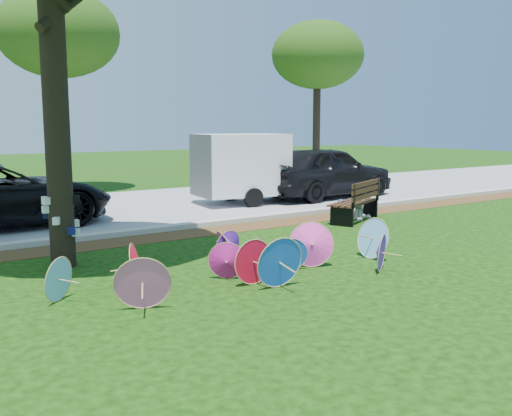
{
  "coord_description": "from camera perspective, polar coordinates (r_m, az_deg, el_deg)",
  "views": [
    {
      "loc": [
        -5.77,
        -7.11,
        2.53
      ],
      "look_at": [
        0.5,
        2.0,
        0.9
      ],
      "focal_mm": 40.0,
      "sensor_mm": 36.0,
      "label": 1
    }
  ],
  "objects": [
    {
      "name": "dark_pickup",
      "position": [
        19.96,
        6.94,
        3.64
      ],
      "size": [
        5.45,
        2.55,
        1.8
      ],
      "primitive_type": "imported",
      "rotation": [
        0.0,
        0.0,
        1.65
      ],
      "color": "black",
      "rests_on": "ground"
    },
    {
      "name": "ground",
      "position": [
        9.5,
        4.39,
        -7.08
      ],
      "size": [
        90.0,
        90.0,
        0.0
      ],
      "primitive_type": "plane",
      "color": "black",
      "rests_on": "ground"
    },
    {
      "name": "curb",
      "position": [
        13.82,
        -9.28,
        -2.03
      ],
      "size": [
        90.0,
        0.3,
        0.12
      ],
      "primitive_type": "cube",
      "color": "#B7B5AD",
      "rests_on": "ground"
    },
    {
      "name": "park_bench",
      "position": [
        15.21,
        9.69,
        0.69
      ],
      "size": [
        2.16,
        1.54,
        1.05
      ],
      "primitive_type": null,
      "rotation": [
        0.0,
        0.0,
        0.43
      ],
      "color": "black",
      "rests_on": "ground"
    },
    {
      "name": "street",
      "position": [
        17.63,
        -15.06,
        -0.15
      ],
      "size": [
        90.0,
        8.0,
        0.01
      ],
      "primitive_type": "cube",
      "color": "gray",
      "rests_on": "ground"
    },
    {
      "name": "person_right",
      "position": [
        15.48,
        10.5,
        1.0
      ],
      "size": [
        0.66,
        0.57,
        1.16
      ],
      "primitive_type": "imported",
      "rotation": [
        0.0,
        0.0,
        -0.27
      ],
      "color": "silver",
      "rests_on": "ground"
    },
    {
      "name": "cargo_trailer",
      "position": [
        18.14,
        -1.5,
        4.37
      ],
      "size": [
        2.95,
        2.08,
        2.52
      ],
      "primitive_type": "cube",
      "rotation": [
        0.0,
        0.0,
        -0.13
      ],
      "color": "white",
      "rests_on": "ground"
    },
    {
      "name": "bg_trees",
      "position": [
        23.21,
        -16.09,
        16.07
      ],
      "size": [
        24.65,
        5.39,
        7.4
      ],
      "color": "black",
      "rests_on": "ground"
    },
    {
      "name": "parasol_pile",
      "position": [
        9.46,
        -0.24,
        -4.83
      ],
      "size": [
        6.24,
        2.71,
        0.84
      ],
      "color": "#6CBBFF",
      "rests_on": "ground"
    },
    {
      "name": "mulch_strip",
      "position": [
        13.21,
        -7.97,
        -2.72
      ],
      "size": [
        90.0,
        1.0,
        0.01
      ],
      "primitive_type": "cube",
      "color": "#472D16",
      "rests_on": "ground"
    },
    {
      "name": "person_left",
      "position": [
        15.0,
        8.6,
        0.79
      ],
      "size": [
        0.46,
        0.35,
        1.15
      ],
      "primitive_type": "imported",
      "rotation": [
        0.0,
        0.0,
        -0.19
      ],
      "color": "#363A4A",
      "rests_on": "ground"
    }
  ]
}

